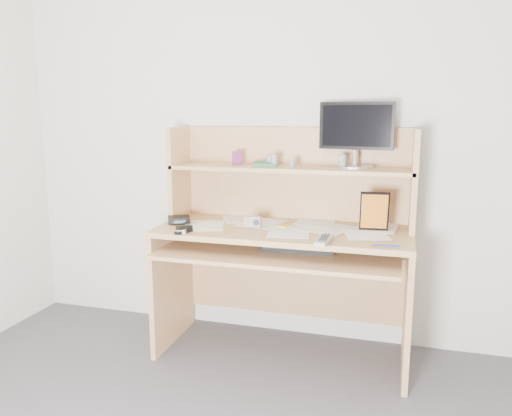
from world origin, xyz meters
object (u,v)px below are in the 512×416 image
(monitor, at_px, (356,133))
(desk, at_px, (286,235))
(tv_remote, at_px, (324,240))
(keyboard, at_px, (298,248))
(game_case, at_px, (374,211))

(monitor, bearing_deg, desk, -152.33)
(desk, distance_m, monitor, 0.69)
(monitor, bearing_deg, tv_remote, -92.45)
(keyboard, bearing_deg, tv_remote, -51.56)
(tv_remote, distance_m, game_case, 0.40)
(desk, distance_m, tv_remote, 0.44)
(desk, height_order, monitor, monitor)
(desk, height_order, game_case, desk)
(keyboard, xyz_separation_m, game_case, (0.39, 0.13, 0.20))
(desk, relative_size, tv_remote, 7.06)
(game_case, relative_size, monitor, 0.52)
(keyboard, relative_size, monitor, 0.96)
(monitor, bearing_deg, keyboard, -124.52)
(keyboard, bearing_deg, monitor, 42.57)
(keyboard, distance_m, monitor, 0.72)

